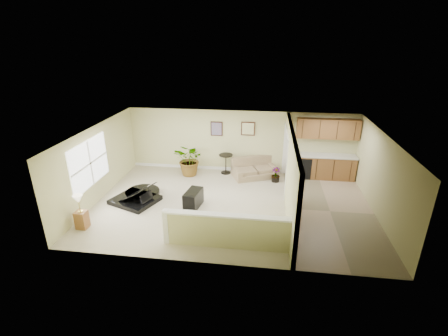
# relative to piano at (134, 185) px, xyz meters

# --- Properties ---
(floor) EXTENTS (9.00, 9.00, 0.00)m
(floor) POSITION_rel_piano_xyz_m (3.28, 0.07, -0.55)
(floor) COLOR tan
(floor) RESTS_ON ground
(back_wall) EXTENTS (9.00, 0.04, 2.50)m
(back_wall) POSITION_rel_piano_xyz_m (3.28, 3.07, 0.70)
(back_wall) COLOR #CBC88A
(back_wall) RESTS_ON floor
(front_wall) EXTENTS (9.00, 0.04, 2.50)m
(front_wall) POSITION_rel_piano_xyz_m (3.28, -2.93, 0.70)
(front_wall) COLOR #CBC88A
(front_wall) RESTS_ON floor
(left_wall) EXTENTS (0.04, 6.00, 2.50)m
(left_wall) POSITION_rel_piano_xyz_m (-1.22, 0.07, 0.70)
(left_wall) COLOR #CBC88A
(left_wall) RESTS_ON floor
(right_wall) EXTENTS (0.04, 6.00, 2.50)m
(right_wall) POSITION_rel_piano_xyz_m (7.78, 0.07, 0.70)
(right_wall) COLOR #CBC88A
(right_wall) RESTS_ON floor
(ceiling) EXTENTS (9.00, 6.00, 0.04)m
(ceiling) POSITION_rel_piano_xyz_m (3.28, 0.07, 1.95)
(ceiling) COLOR silver
(ceiling) RESTS_ON back_wall
(kitchen_vinyl) EXTENTS (2.70, 6.00, 0.01)m
(kitchen_vinyl) POSITION_rel_piano_xyz_m (6.43, 0.07, -0.55)
(kitchen_vinyl) COLOR tan
(kitchen_vinyl) RESTS_ON floor
(interior_partition) EXTENTS (0.18, 5.99, 2.50)m
(interior_partition) POSITION_rel_piano_xyz_m (5.08, 0.33, 0.67)
(interior_partition) COLOR #CBC88A
(interior_partition) RESTS_ON floor
(pony_half_wall) EXTENTS (3.42, 0.22, 1.00)m
(pony_half_wall) POSITION_rel_piano_xyz_m (3.35, -2.23, -0.03)
(pony_half_wall) COLOR #CBC88A
(pony_half_wall) RESTS_ON floor
(left_window) EXTENTS (0.05, 2.15, 1.45)m
(left_window) POSITION_rel_piano_xyz_m (-1.21, -0.43, 0.90)
(left_window) COLOR white
(left_window) RESTS_ON left_wall
(wall_art_left) EXTENTS (0.48, 0.04, 0.58)m
(wall_art_left) POSITION_rel_piano_xyz_m (2.33, 3.04, 1.20)
(wall_art_left) COLOR #391F14
(wall_art_left) RESTS_ON back_wall
(wall_mirror) EXTENTS (0.55, 0.04, 0.55)m
(wall_mirror) POSITION_rel_piano_xyz_m (3.58, 3.04, 1.25)
(wall_mirror) COLOR #391F14
(wall_mirror) RESTS_ON back_wall
(kitchen_cabinets) EXTENTS (2.36, 0.65, 2.33)m
(kitchen_cabinets) POSITION_rel_piano_xyz_m (6.47, 2.80, 0.32)
(kitchen_cabinets) COLOR #945530
(kitchen_cabinets) RESTS_ON floor
(piano) EXTENTS (1.96, 1.93, 1.32)m
(piano) POSITION_rel_piano_xyz_m (0.00, 0.00, 0.00)
(piano) COLOR black
(piano) RESTS_ON floor
(piano_bench) EXTENTS (0.54, 0.89, 0.55)m
(piano_bench) POSITION_rel_piano_xyz_m (2.05, -0.18, -0.27)
(piano_bench) COLOR black
(piano_bench) RESTS_ON floor
(loveseat) EXTENTS (2.03, 1.56, 0.96)m
(loveseat) POSITION_rel_piano_xyz_m (3.92, 2.58, -0.19)
(loveseat) COLOR tan
(loveseat) RESTS_ON floor
(accent_table) EXTENTS (0.55, 0.55, 0.80)m
(accent_table) POSITION_rel_piano_xyz_m (2.74, 2.72, -0.04)
(accent_table) COLOR black
(accent_table) RESTS_ON floor
(palm_plant) EXTENTS (1.49, 1.40, 1.32)m
(palm_plant) POSITION_rel_piano_xyz_m (1.38, 2.34, 0.10)
(palm_plant) COLOR black
(palm_plant) RESTS_ON floor
(small_plant) EXTENTS (0.32, 0.32, 0.57)m
(small_plant) POSITION_rel_piano_xyz_m (4.73, 2.15, -0.31)
(small_plant) COLOR black
(small_plant) RESTS_ON floor
(lamp_stand) EXTENTS (0.32, 0.32, 1.05)m
(lamp_stand) POSITION_rel_piano_xyz_m (-0.87, -1.84, -0.11)
(lamp_stand) COLOR #945530
(lamp_stand) RESTS_ON floor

